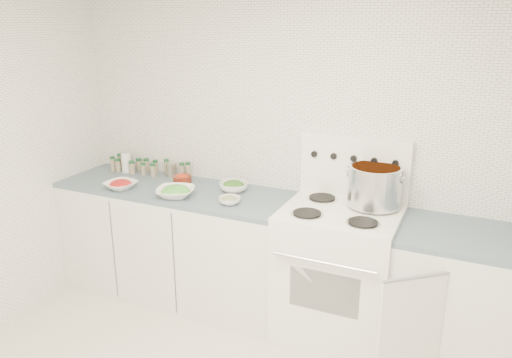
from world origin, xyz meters
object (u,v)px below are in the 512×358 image
at_px(bowl_tomato, 121,185).
at_px(stove, 338,269).
at_px(bowl_snowpea, 176,192).
at_px(stock_pot, 375,184).

bearing_deg(bowl_tomato, stove, 6.43).
relative_size(bowl_tomato, bowl_snowpea, 0.75).
height_order(stock_pot, bowl_snowpea, stock_pot).
bearing_deg(bowl_snowpea, stove, 7.97).
bearing_deg(bowl_tomato, bowl_snowpea, 2.58).
xyz_separation_m(bowl_tomato, bowl_snowpea, (0.48, 0.02, 0.01)).
height_order(bowl_tomato, bowl_snowpea, bowl_snowpea).
distance_m(stove, bowl_tomato, 1.72).
relative_size(stove, bowl_snowpea, 3.94).
height_order(stove, bowl_snowpea, stove).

